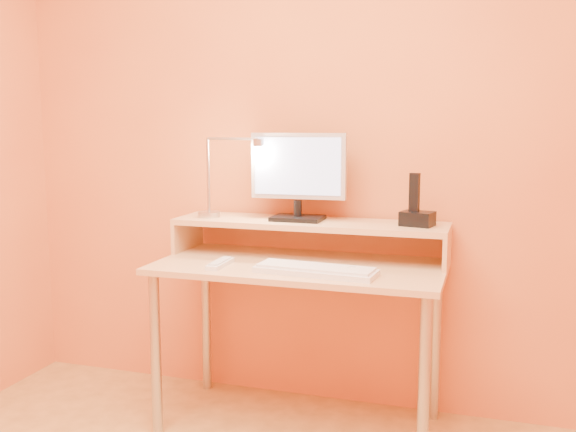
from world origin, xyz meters
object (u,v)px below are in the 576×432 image
(lamp_base, at_px, (209,214))
(remote_control, at_px, (220,264))
(phone_dock, at_px, (417,219))
(monitor_panel, at_px, (298,166))
(mouse, at_px, (352,271))
(keyboard, at_px, (316,271))

(lamp_base, xyz_separation_m, remote_control, (0.17, -0.26, -0.16))
(lamp_base, distance_m, phone_dock, 0.93)
(monitor_panel, distance_m, phone_dock, 0.56)
(monitor_panel, xyz_separation_m, mouse, (0.31, -0.30, -0.38))
(mouse, bearing_deg, lamp_base, 179.33)
(lamp_base, bearing_deg, monitor_panel, 5.54)
(lamp_base, xyz_separation_m, mouse, (0.72, -0.26, -0.16))
(phone_dock, distance_m, remote_control, 0.84)
(lamp_base, xyz_separation_m, keyboard, (0.58, -0.28, -0.16))
(lamp_base, xyz_separation_m, phone_dock, (0.93, 0.03, 0.02))
(remote_control, bearing_deg, keyboard, -2.69)
(keyboard, relative_size, remote_control, 2.47)
(monitor_panel, bearing_deg, remote_control, -132.09)
(monitor_panel, bearing_deg, lamp_base, -177.44)
(monitor_panel, xyz_separation_m, lamp_base, (-0.41, -0.04, -0.23))
(monitor_panel, height_order, phone_dock, monitor_panel)
(keyboard, bearing_deg, lamp_base, 159.06)
(monitor_panel, height_order, remote_control, monitor_panel)
(monitor_panel, xyz_separation_m, remote_control, (-0.25, -0.30, -0.39))
(remote_control, bearing_deg, mouse, -0.44)
(remote_control, bearing_deg, lamp_base, 122.05)
(keyboard, bearing_deg, remote_control, -177.50)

